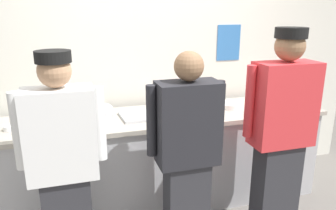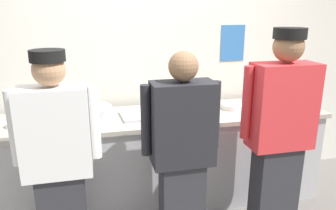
{
  "view_description": "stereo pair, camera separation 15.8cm",
  "coord_description": "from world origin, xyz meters",
  "px_view_note": "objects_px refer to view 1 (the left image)",
  "views": [
    {
      "loc": [
        -0.78,
        -2.4,
        1.85
      ],
      "look_at": [
        0.03,
        0.34,
        1.0
      ],
      "focal_mm": 34.96,
      "sensor_mm": 36.0,
      "label": 1
    },
    {
      "loc": [
        -0.63,
        -2.44,
        1.85
      ],
      "look_at": [
        0.03,
        0.34,
        1.0
      ],
      "focal_mm": 34.96,
      "sensor_mm": 36.0,
      "label": 2
    }
  ],
  "objects_px": {
    "chef_near_left": "(64,164)",
    "mixing_bowl_steel": "(90,115)",
    "chef_center": "(187,153)",
    "plate_stack_front": "(230,105)",
    "chef_far_right": "(281,132)",
    "squeeze_bottle_secondary": "(24,117)",
    "squeeze_bottle_primary": "(212,95)",
    "sheet_tray": "(147,115)",
    "ramekin_yellow_sauce": "(10,128)",
    "ramekin_red_sauce": "(256,100)",
    "chefs_knife": "(44,121)"
  },
  "relations": [
    {
      "from": "ramekin_red_sauce",
      "to": "plate_stack_front",
      "type": "bearing_deg",
      "value": -163.97
    },
    {
      "from": "chef_center",
      "to": "plate_stack_front",
      "type": "relative_size",
      "value": 7.53
    },
    {
      "from": "sheet_tray",
      "to": "squeeze_bottle_secondary",
      "type": "xyz_separation_m",
      "value": [
        -1.04,
        -0.01,
        0.08
      ]
    },
    {
      "from": "plate_stack_front",
      "to": "chef_far_right",
      "type": "bearing_deg",
      "value": -85.59
    },
    {
      "from": "chef_center",
      "to": "mixing_bowl_steel",
      "type": "bearing_deg",
      "value": 133.33
    },
    {
      "from": "mixing_bowl_steel",
      "to": "ramekin_yellow_sauce",
      "type": "height_order",
      "value": "mixing_bowl_steel"
    },
    {
      "from": "mixing_bowl_steel",
      "to": "ramekin_red_sauce",
      "type": "distance_m",
      "value": 1.71
    },
    {
      "from": "chef_center",
      "to": "squeeze_bottle_secondary",
      "type": "relative_size",
      "value": 8.28
    },
    {
      "from": "sheet_tray",
      "to": "squeeze_bottle_primary",
      "type": "height_order",
      "value": "squeeze_bottle_primary"
    },
    {
      "from": "plate_stack_front",
      "to": "mixing_bowl_steel",
      "type": "relative_size",
      "value": 0.54
    },
    {
      "from": "chefs_knife",
      "to": "squeeze_bottle_secondary",
      "type": "bearing_deg",
      "value": -141.87
    },
    {
      "from": "chef_near_left",
      "to": "ramekin_yellow_sauce",
      "type": "xyz_separation_m",
      "value": [
        -0.42,
        0.64,
        0.07
      ]
    },
    {
      "from": "sheet_tray",
      "to": "ramekin_yellow_sauce",
      "type": "distance_m",
      "value": 1.15
    },
    {
      "from": "chef_far_right",
      "to": "chefs_knife",
      "type": "relative_size",
      "value": 6.24
    },
    {
      "from": "chef_near_left",
      "to": "sheet_tray",
      "type": "xyz_separation_m",
      "value": [
        0.73,
        0.68,
        0.06
      ]
    },
    {
      "from": "chef_center",
      "to": "sheet_tray",
      "type": "height_order",
      "value": "chef_center"
    },
    {
      "from": "squeeze_bottle_primary",
      "to": "ramekin_yellow_sauce",
      "type": "height_order",
      "value": "squeeze_bottle_primary"
    },
    {
      "from": "squeeze_bottle_primary",
      "to": "plate_stack_front",
      "type": "bearing_deg",
      "value": -52.96
    },
    {
      "from": "squeeze_bottle_secondary",
      "to": "sheet_tray",
      "type": "bearing_deg",
      "value": 0.35
    },
    {
      "from": "chef_far_right",
      "to": "ramekin_yellow_sauce",
      "type": "relative_size",
      "value": 17.73
    },
    {
      "from": "chef_center",
      "to": "ramekin_yellow_sauce",
      "type": "height_order",
      "value": "chef_center"
    },
    {
      "from": "chef_far_right",
      "to": "plate_stack_front",
      "type": "xyz_separation_m",
      "value": [
        -0.06,
        0.75,
        0.01
      ]
    },
    {
      "from": "chef_far_right",
      "to": "squeeze_bottle_primary",
      "type": "height_order",
      "value": "chef_far_right"
    },
    {
      "from": "mixing_bowl_steel",
      "to": "ramekin_yellow_sauce",
      "type": "bearing_deg",
      "value": -179.18
    },
    {
      "from": "chef_near_left",
      "to": "chefs_knife",
      "type": "relative_size",
      "value": 5.83
    },
    {
      "from": "chef_far_right",
      "to": "sheet_tray",
      "type": "bearing_deg",
      "value": 141.44
    },
    {
      "from": "chef_far_right",
      "to": "squeeze_bottle_secondary",
      "type": "height_order",
      "value": "chef_far_right"
    },
    {
      "from": "plate_stack_front",
      "to": "chefs_knife",
      "type": "xyz_separation_m",
      "value": [
        -1.74,
        0.08,
        -0.02
      ]
    },
    {
      "from": "chef_near_left",
      "to": "mixing_bowl_steel",
      "type": "relative_size",
      "value": 4.14
    },
    {
      "from": "mixing_bowl_steel",
      "to": "ramekin_red_sauce",
      "type": "bearing_deg",
      "value": 5.25
    },
    {
      "from": "plate_stack_front",
      "to": "chef_near_left",
      "type": "bearing_deg",
      "value": -155.82
    },
    {
      "from": "squeeze_bottle_secondary",
      "to": "ramekin_red_sauce",
      "type": "distance_m",
      "value": 2.23
    },
    {
      "from": "plate_stack_front",
      "to": "sheet_tray",
      "type": "relative_size",
      "value": 0.44
    },
    {
      "from": "chef_far_right",
      "to": "squeeze_bottle_primary",
      "type": "relative_size",
      "value": 8.46
    },
    {
      "from": "squeeze_bottle_primary",
      "to": "ramekin_red_sauce",
      "type": "relative_size",
      "value": 2.14
    },
    {
      "from": "squeeze_bottle_primary",
      "to": "ramekin_yellow_sauce",
      "type": "relative_size",
      "value": 2.09
    },
    {
      "from": "chef_far_right",
      "to": "sheet_tray",
      "type": "relative_size",
      "value": 3.6
    },
    {
      "from": "plate_stack_front",
      "to": "squeeze_bottle_primary",
      "type": "distance_m",
      "value": 0.22
    },
    {
      "from": "mixing_bowl_steel",
      "to": "squeeze_bottle_primary",
      "type": "bearing_deg",
      "value": 10.26
    },
    {
      "from": "chef_near_left",
      "to": "chef_center",
      "type": "relative_size",
      "value": 1.02
    },
    {
      "from": "plate_stack_front",
      "to": "mixing_bowl_steel",
      "type": "xyz_separation_m",
      "value": [
        -1.36,
        -0.06,
        0.04
      ]
    },
    {
      "from": "chef_near_left",
      "to": "ramekin_red_sauce",
      "type": "bearing_deg",
      "value": 22.78
    },
    {
      "from": "chef_center",
      "to": "ramekin_yellow_sauce",
      "type": "bearing_deg",
      "value": 152.3
    },
    {
      "from": "ramekin_yellow_sauce",
      "to": "chef_center",
      "type": "bearing_deg",
      "value": -27.7
    },
    {
      "from": "chef_far_right",
      "to": "plate_stack_front",
      "type": "distance_m",
      "value": 0.75
    },
    {
      "from": "plate_stack_front",
      "to": "ramekin_yellow_sauce",
      "type": "xyz_separation_m",
      "value": [
        -1.99,
        -0.07,
        -0.0
      ]
    },
    {
      "from": "chef_near_left",
      "to": "squeeze_bottle_secondary",
      "type": "relative_size",
      "value": 8.43
    },
    {
      "from": "plate_stack_front",
      "to": "mixing_bowl_steel",
      "type": "distance_m",
      "value": 1.36
    },
    {
      "from": "squeeze_bottle_primary",
      "to": "ramekin_red_sauce",
      "type": "height_order",
      "value": "squeeze_bottle_primary"
    },
    {
      "from": "mixing_bowl_steel",
      "to": "squeeze_bottle_secondary",
      "type": "bearing_deg",
      "value": 177.54
    }
  ]
}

